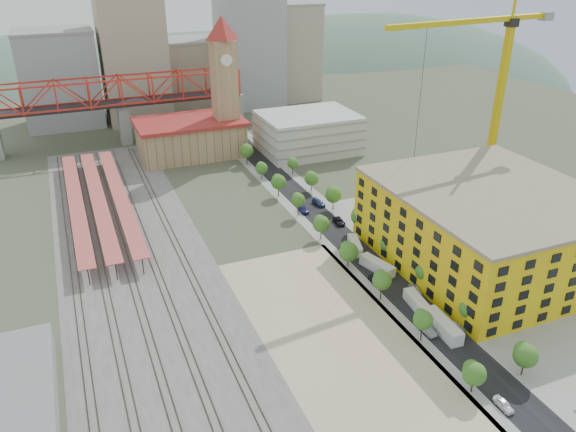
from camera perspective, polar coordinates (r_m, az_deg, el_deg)
name	(u,v)px	position (r m, az deg, el deg)	size (l,w,h in m)	color
ground	(291,256)	(138.65, 0.31, -4.05)	(400.00, 400.00, 0.00)	#474C38
ballast_strip	(132,251)	(146.14, -15.59, -3.40)	(36.00, 165.00, 0.06)	#605E59
dirt_lot	(334,333)	(113.44, 4.67, -11.75)	(28.00, 67.00, 0.06)	tan
street_asphalt	(323,220)	(156.57, 3.60, -0.39)	(12.00, 170.00, 0.06)	black
sidewalk_west	(305,223)	(154.46, 1.76, -0.74)	(3.00, 170.00, 0.04)	gray
sidewalk_east	(341,217)	(158.85, 5.39, -0.06)	(3.00, 170.00, 0.04)	gray
construction_pad	(492,258)	(146.26, 20.03, -4.06)	(50.00, 90.00, 0.06)	gray
rail_tracks	(124,252)	(145.96, -16.29, -3.48)	(26.56, 160.00, 0.18)	#382B23
platform_canopies	(98,198)	(169.01, -18.75, 1.74)	(16.00, 80.00, 4.12)	#B35544
station_hall	(191,137)	(206.93, -9.86, 7.89)	(38.00, 24.00, 13.10)	tan
clock_tower	(224,74)	(202.57, -6.53, 14.17)	(12.00, 12.00, 52.00)	tan
parking_garage	(308,133)	(208.26, 2.05, 8.47)	(34.00, 26.00, 14.00)	silver
truss_bridge	(121,94)	(222.69, -16.62, 11.75)	(94.00, 9.60, 25.60)	gray
construction_building	(488,226)	(140.16, 19.68, -0.98)	(44.60, 50.60, 18.80)	#E9A313
street_trees	(340,235)	(148.66, 5.26, -1.97)	(15.40, 124.40, 8.00)	#25621D
skyline	(183,60)	(262.99, -10.57, 15.28)	(133.00, 46.00, 60.00)	#9EA0A3
distant_hills	(210,173)	(409.95, -7.93, 4.31)	(647.00, 264.00, 227.00)	#4C6B59
tower_crane	(493,74)	(167.01, 20.14, 13.36)	(56.50, 8.59, 60.50)	gold
site_trailer_a	(443,326)	(116.61, 15.44, -10.71)	(2.74, 10.41, 2.85)	silver
site_trailer_b	(418,304)	(122.15, 13.04, -8.67)	(2.36, 8.98, 2.46)	silver
site_trailer_c	(377,266)	(133.59, 9.05, -5.01)	(2.49, 9.46, 2.59)	silver
site_trailer_d	(355,245)	(141.69, 6.82, -2.99)	(2.29, 8.71, 2.38)	silver
car_0	(504,405)	(103.92, 21.05, -17.45)	(1.62, 4.03, 1.37)	white
car_1	(427,330)	(115.95, 13.94, -11.16)	(1.58, 4.54, 1.50)	gray
car_2	(376,281)	(129.06, 8.97, -6.52)	(2.26, 4.90, 1.36)	black
car_3	(303,209)	(160.74, 1.58, 0.67)	(2.09, 5.14, 1.49)	navy
car_4	(456,327)	(118.39, 16.71, -10.70)	(1.70, 4.21, 1.44)	silver
car_5	(415,290)	(127.56, 12.78, -7.33)	(1.39, 3.99, 1.31)	gray
car_6	(339,221)	(154.51, 5.21, -0.54)	(2.35, 5.10, 1.42)	black
car_7	(319,203)	(165.13, 3.12, 1.35)	(2.13, 5.23, 1.52)	navy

